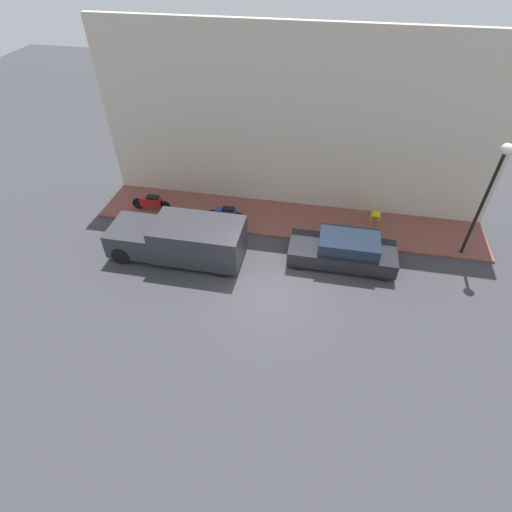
{
  "coord_description": "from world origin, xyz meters",
  "views": [
    {
      "loc": [
        -10.15,
        -1.38,
        10.58
      ],
      "look_at": [
        1.08,
        0.77,
        0.6
      ],
      "focal_mm": 28.0,
      "sensor_mm": 36.0,
      "label": 1
    }
  ],
  "objects_px": {
    "parked_car": "(344,250)",
    "streetlamp": "(492,181)",
    "motorcycle_blue": "(226,215)",
    "cafe_chair": "(374,213)",
    "motorcycle_red": "(151,202)",
    "delivery_van": "(179,239)"
  },
  "relations": [
    {
      "from": "motorcycle_blue",
      "to": "cafe_chair",
      "type": "relative_size",
      "value": 1.9
    },
    {
      "from": "motorcycle_blue",
      "to": "motorcycle_red",
      "type": "distance_m",
      "value": 3.65
    },
    {
      "from": "motorcycle_red",
      "to": "streetlamp",
      "type": "height_order",
      "value": "streetlamp"
    },
    {
      "from": "motorcycle_red",
      "to": "delivery_van",
      "type": "bearing_deg",
      "value": -139.41
    },
    {
      "from": "motorcycle_blue",
      "to": "cafe_chair",
      "type": "xyz_separation_m",
      "value": [
        1.34,
        -6.28,
        0.06
      ]
    },
    {
      "from": "motorcycle_red",
      "to": "streetlamp",
      "type": "xyz_separation_m",
      "value": [
        -0.51,
        -13.38,
        2.86
      ]
    },
    {
      "from": "streetlamp",
      "to": "motorcycle_red",
      "type": "bearing_deg",
      "value": 87.81
    },
    {
      "from": "cafe_chair",
      "to": "parked_car",
      "type": "bearing_deg",
      "value": 156.07
    },
    {
      "from": "motorcycle_blue",
      "to": "motorcycle_red",
      "type": "bearing_deg",
      "value": 83.03
    },
    {
      "from": "parked_car",
      "to": "streetlamp",
      "type": "distance_m",
      "value": 5.63
    },
    {
      "from": "parked_car",
      "to": "motorcycle_red",
      "type": "xyz_separation_m",
      "value": [
        1.89,
        8.67,
        -0.1
      ]
    },
    {
      "from": "parked_car",
      "to": "cafe_chair",
      "type": "height_order",
      "value": "parked_car"
    },
    {
      "from": "motorcycle_blue",
      "to": "motorcycle_red",
      "type": "xyz_separation_m",
      "value": [
        0.44,
        3.62,
        -0.07
      ]
    },
    {
      "from": "delivery_van",
      "to": "streetlamp",
      "type": "xyz_separation_m",
      "value": [
        2.17,
        -11.08,
        2.53
      ]
    },
    {
      "from": "motorcycle_red",
      "to": "cafe_chair",
      "type": "bearing_deg",
      "value": -84.85
    },
    {
      "from": "motorcycle_blue",
      "to": "parked_car",
      "type": "bearing_deg",
      "value": -105.97
    },
    {
      "from": "streetlamp",
      "to": "motorcycle_blue",
      "type": "bearing_deg",
      "value": 89.6
    },
    {
      "from": "streetlamp",
      "to": "cafe_chair",
      "type": "bearing_deg",
      "value": 67.99
    },
    {
      "from": "motorcycle_red",
      "to": "motorcycle_blue",
      "type": "bearing_deg",
      "value": -96.97
    },
    {
      "from": "delivery_van",
      "to": "motorcycle_blue",
      "type": "distance_m",
      "value": 2.61
    },
    {
      "from": "delivery_van",
      "to": "motorcycle_red",
      "type": "height_order",
      "value": "delivery_van"
    },
    {
      "from": "parked_car",
      "to": "delivery_van",
      "type": "relative_size",
      "value": 0.78
    }
  ]
}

